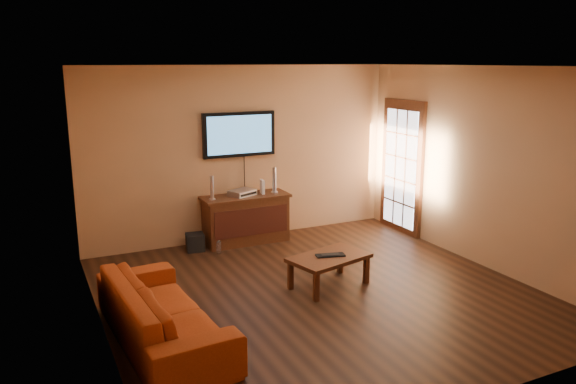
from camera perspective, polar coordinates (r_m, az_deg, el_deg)
ground_plane at (r=6.95m, az=3.16°, el=-10.21°), size 5.00×5.00×0.00m
room_walls at (r=7.02m, az=0.87°, el=4.41°), size 5.00×5.00×5.00m
french_door at (r=9.31m, az=11.48°, el=2.36°), size 0.07×1.02×2.22m
media_console at (r=8.71m, az=-4.30°, el=-2.72°), size 1.35×0.52×0.75m
television at (r=8.65m, az=-4.98°, el=5.85°), size 1.16×0.08×0.68m
coffee_table at (r=7.04m, az=4.19°, el=-6.90°), size 1.09×0.81×0.40m
sofa at (r=5.81m, az=-12.66°, el=-10.86°), size 0.78×2.19×0.84m
speaker_left at (r=8.38m, az=-7.73°, el=0.33°), size 0.10×0.10×0.36m
speaker_right at (r=8.76m, az=-1.40°, el=1.13°), size 0.11×0.11×0.40m
av_receiver at (r=8.62m, az=-4.67°, el=-0.07°), size 0.46×0.40×0.09m
game_console at (r=8.71m, az=-2.62°, el=0.54°), size 0.07×0.16×0.22m
subwoofer at (r=8.48m, az=-9.41°, el=-5.06°), size 0.29×0.29×0.26m
bottle at (r=8.30m, az=-7.05°, el=-5.60°), size 0.07×0.07×0.21m
keyboard at (r=7.02m, az=4.32°, el=-6.40°), size 0.38×0.22×0.02m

